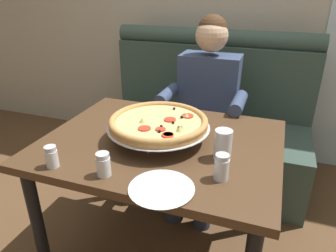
{
  "coord_description": "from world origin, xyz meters",
  "views": [
    {
      "loc": [
        0.5,
        -1.28,
        1.46
      ],
      "look_at": [
        0.03,
        0.02,
        0.82
      ],
      "focal_mm": 33.43,
      "sensor_mm": 36.0,
      "label": 1
    }
  ],
  "objects_px": {
    "shaker_pepper_flakes": "(52,158)",
    "shaker_oregano": "(103,166)",
    "diner_main": "(205,104)",
    "drinking_glass": "(223,146)",
    "plate_near_left": "(161,187)",
    "shaker_parmesan": "(221,169)",
    "dining_table": "(161,156)",
    "booth_bench": "(203,128)",
    "pizza": "(158,123)"
  },
  "relations": [
    {
      "from": "pizza",
      "to": "shaker_pepper_flakes",
      "type": "bearing_deg",
      "value": -131.39
    },
    {
      "from": "shaker_parmesan",
      "to": "shaker_pepper_flakes",
      "type": "bearing_deg",
      "value": -167.61
    },
    {
      "from": "booth_bench",
      "to": "pizza",
      "type": "relative_size",
      "value": 3.19
    },
    {
      "from": "shaker_parmesan",
      "to": "diner_main",
      "type": "bearing_deg",
      "value": 107.24
    },
    {
      "from": "pizza",
      "to": "dining_table",
      "type": "bearing_deg",
      "value": 16.63
    },
    {
      "from": "diner_main",
      "to": "dining_table",
      "type": "bearing_deg",
      "value": -95.8
    },
    {
      "from": "drinking_glass",
      "to": "shaker_oregano",
      "type": "bearing_deg",
      "value": -145.16
    },
    {
      "from": "pizza",
      "to": "shaker_parmesan",
      "type": "height_order",
      "value": "pizza"
    },
    {
      "from": "shaker_oregano",
      "to": "drinking_glass",
      "type": "relative_size",
      "value": 0.74
    },
    {
      "from": "drinking_glass",
      "to": "diner_main",
      "type": "bearing_deg",
      "value": 108.97
    },
    {
      "from": "shaker_pepper_flakes",
      "to": "booth_bench",
      "type": "bearing_deg",
      "value": 75.18
    },
    {
      "from": "shaker_pepper_flakes",
      "to": "shaker_parmesan",
      "type": "xyz_separation_m",
      "value": [
        0.69,
        0.15,
        0.01
      ]
    },
    {
      "from": "drinking_glass",
      "to": "pizza",
      "type": "bearing_deg",
      "value": 168.48
    },
    {
      "from": "plate_near_left",
      "to": "dining_table",
      "type": "bearing_deg",
      "value": 111.06
    },
    {
      "from": "diner_main",
      "to": "drinking_glass",
      "type": "bearing_deg",
      "value": -71.03
    },
    {
      "from": "booth_bench",
      "to": "shaker_parmesan",
      "type": "height_order",
      "value": "booth_bench"
    },
    {
      "from": "diner_main",
      "to": "shaker_oregano",
      "type": "relative_size",
      "value": 12.7
    },
    {
      "from": "booth_bench",
      "to": "shaker_pepper_flakes",
      "type": "distance_m",
      "value": 1.4
    },
    {
      "from": "booth_bench",
      "to": "plate_near_left",
      "type": "distance_m",
      "value": 1.35
    },
    {
      "from": "dining_table",
      "to": "shaker_parmesan",
      "type": "relative_size",
      "value": 10.52
    },
    {
      "from": "booth_bench",
      "to": "shaker_pepper_flakes",
      "type": "relative_size",
      "value": 16.56
    },
    {
      "from": "booth_bench",
      "to": "shaker_oregano",
      "type": "height_order",
      "value": "booth_bench"
    },
    {
      "from": "diner_main",
      "to": "drinking_glass",
      "type": "xyz_separation_m",
      "value": [
        0.25,
        -0.72,
        0.1
      ]
    },
    {
      "from": "diner_main",
      "to": "shaker_pepper_flakes",
      "type": "relative_size",
      "value": 13.28
    },
    {
      "from": "shaker_pepper_flakes",
      "to": "plate_near_left",
      "type": "relative_size",
      "value": 0.38
    },
    {
      "from": "shaker_parmesan",
      "to": "drinking_glass",
      "type": "bearing_deg",
      "value": 99.06
    },
    {
      "from": "shaker_parmesan",
      "to": "shaker_oregano",
      "type": "relative_size",
      "value": 1.09
    },
    {
      "from": "shaker_oregano",
      "to": "plate_near_left",
      "type": "xyz_separation_m",
      "value": [
        0.25,
        -0.01,
        -0.03
      ]
    },
    {
      "from": "shaker_parmesan",
      "to": "drinking_glass",
      "type": "xyz_separation_m",
      "value": [
        -0.03,
        0.16,
        0.01
      ]
    },
    {
      "from": "diner_main",
      "to": "plate_near_left",
      "type": "height_order",
      "value": "diner_main"
    },
    {
      "from": "dining_table",
      "to": "pizza",
      "type": "xyz_separation_m",
      "value": [
        -0.01,
        -0.0,
        0.19
      ]
    },
    {
      "from": "shaker_pepper_flakes",
      "to": "shaker_oregano",
      "type": "distance_m",
      "value": 0.24
    },
    {
      "from": "diner_main",
      "to": "plate_near_left",
      "type": "xyz_separation_m",
      "value": [
        0.08,
        -1.03,
        0.05
      ]
    },
    {
      "from": "shaker_parmesan",
      "to": "shaker_oregano",
      "type": "bearing_deg",
      "value": -163.38
    },
    {
      "from": "shaker_pepper_flakes",
      "to": "shaker_parmesan",
      "type": "bearing_deg",
      "value": 12.39
    },
    {
      "from": "shaker_pepper_flakes",
      "to": "plate_near_left",
      "type": "height_order",
      "value": "shaker_pepper_flakes"
    },
    {
      "from": "pizza",
      "to": "shaker_oregano",
      "type": "relative_size",
      "value": 4.97
    },
    {
      "from": "shaker_parmesan",
      "to": "dining_table",
      "type": "bearing_deg",
      "value": 145.94
    },
    {
      "from": "dining_table",
      "to": "shaker_oregano",
      "type": "distance_m",
      "value": 0.4
    },
    {
      "from": "plate_near_left",
      "to": "drinking_glass",
      "type": "distance_m",
      "value": 0.35
    },
    {
      "from": "diner_main",
      "to": "pizza",
      "type": "height_order",
      "value": "diner_main"
    },
    {
      "from": "shaker_oregano",
      "to": "drinking_glass",
      "type": "xyz_separation_m",
      "value": [
        0.42,
        0.29,
        0.02
      ]
    },
    {
      "from": "drinking_glass",
      "to": "booth_bench",
      "type": "bearing_deg",
      "value": 107.66
    },
    {
      "from": "shaker_oregano",
      "to": "plate_near_left",
      "type": "relative_size",
      "value": 0.4
    },
    {
      "from": "booth_bench",
      "to": "drinking_glass",
      "type": "distance_m",
      "value": 1.12
    },
    {
      "from": "pizza",
      "to": "plate_near_left",
      "type": "bearing_deg",
      "value": -67.23
    },
    {
      "from": "dining_table",
      "to": "shaker_oregano",
      "type": "bearing_deg",
      "value": -106.43
    },
    {
      "from": "shaker_parmesan",
      "to": "plate_near_left",
      "type": "height_order",
      "value": "shaker_parmesan"
    },
    {
      "from": "booth_bench",
      "to": "plate_near_left",
      "type": "height_order",
      "value": "booth_bench"
    },
    {
      "from": "shaker_pepper_flakes",
      "to": "shaker_oregano",
      "type": "xyz_separation_m",
      "value": [
        0.24,
        0.02,
        0.0
      ]
    }
  ]
}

